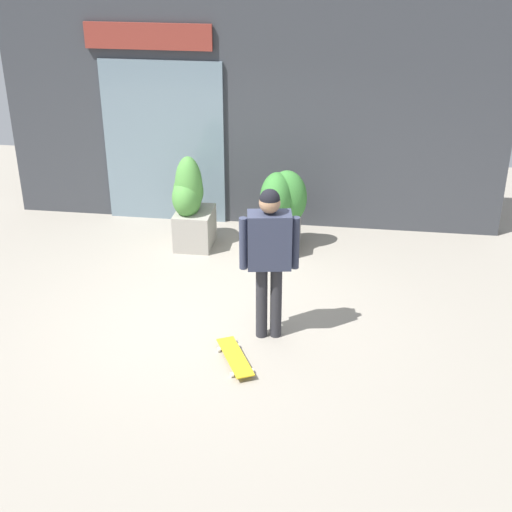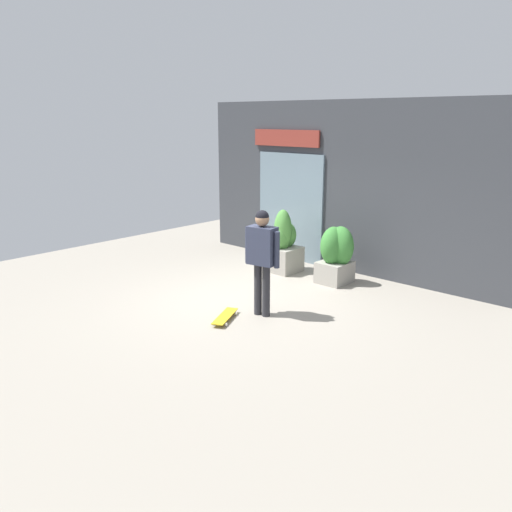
{
  "view_description": "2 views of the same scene",
  "coord_description": "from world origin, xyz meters",
  "px_view_note": "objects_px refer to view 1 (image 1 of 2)",
  "views": [
    {
      "loc": [
        1.46,
        -7.21,
        4.45
      ],
      "look_at": [
        0.51,
        -0.3,
        0.99
      ],
      "focal_mm": 50.61,
      "sensor_mm": 36.0,
      "label": 1
    },
    {
      "loc": [
        6.17,
        -6.44,
        3.21
      ],
      "look_at": [
        0.51,
        -0.3,
        0.99
      ],
      "focal_mm": 36.95,
      "sensor_mm": 36.0,
      "label": 2
    }
  ],
  "objects_px": {
    "planter_box_left": "(281,209)",
    "planter_box_right": "(190,204)",
    "skateboarder": "(269,248)",
    "skateboard": "(235,357)"
  },
  "relations": [
    {
      "from": "skateboard",
      "to": "skateboarder",
      "type": "bearing_deg",
      "value": 126.88
    },
    {
      "from": "planter_box_left",
      "to": "planter_box_right",
      "type": "bearing_deg",
      "value": -176.57
    },
    {
      "from": "skateboarder",
      "to": "planter_box_left",
      "type": "distance_m",
      "value": 2.36
    },
    {
      "from": "skateboard",
      "to": "planter_box_right",
      "type": "xyz_separation_m",
      "value": [
        -1.09,
        2.81,
        0.56
      ]
    },
    {
      "from": "skateboard",
      "to": "planter_box_left",
      "type": "relative_size",
      "value": 0.68
    },
    {
      "from": "skateboard",
      "to": "planter_box_left",
      "type": "height_order",
      "value": "planter_box_left"
    },
    {
      "from": "skateboard",
      "to": "planter_box_right",
      "type": "height_order",
      "value": "planter_box_right"
    },
    {
      "from": "planter_box_left",
      "to": "planter_box_right",
      "type": "distance_m",
      "value": 1.27
    },
    {
      "from": "skateboarder",
      "to": "skateboard",
      "type": "bearing_deg",
      "value": -36.18
    },
    {
      "from": "planter_box_left",
      "to": "skateboarder",
      "type": "bearing_deg",
      "value": -87.13
    }
  ]
}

